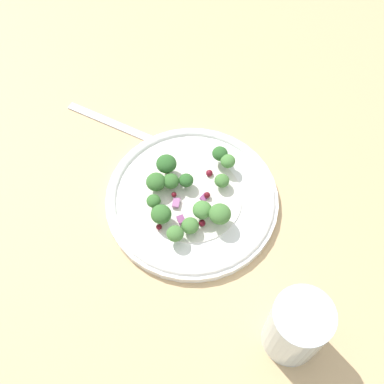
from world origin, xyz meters
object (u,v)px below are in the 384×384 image
(broccoli_floret_0, at_px, (163,165))
(broccoli_floret_1, at_px, (228,161))
(plate, at_px, (192,199))
(broccoli_floret_2, at_px, (154,201))
(water_glass, at_px, (296,327))
(fork, at_px, (128,129))

(broccoli_floret_0, xyz_separation_m, broccoli_floret_1, (0.09, -0.02, -0.00))
(plate, relative_size, broccoli_floret_1, 11.27)
(broccoli_floret_0, relative_size, broccoli_floret_2, 1.47)
(broccoli_floret_0, relative_size, water_glass, 0.29)
(plate, height_order, broccoli_floret_2, broccoli_floret_2)
(broccoli_floret_1, xyz_separation_m, water_glass, (0.00, -0.24, 0.02))
(broccoli_floret_2, relative_size, fork, 0.13)
(plate, bearing_deg, broccoli_floret_2, -179.50)
(broccoli_floret_1, bearing_deg, plate, -152.23)
(broccoli_floret_2, height_order, water_glass, water_glass)
(broccoli_floret_0, xyz_separation_m, fork, (-0.03, 0.10, -0.03))
(plate, xyz_separation_m, broccoli_floret_1, (0.06, 0.03, 0.02))
(broccoli_floret_0, height_order, water_glass, water_glass)
(plate, height_order, broccoli_floret_1, broccoli_floret_1)
(broccoli_floret_0, distance_m, broccoli_floret_1, 0.09)
(broccoli_floret_0, bearing_deg, water_glass, -70.32)
(broccoli_floret_0, height_order, broccoli_floret_1, broccoli_floret_0)
(broccoli_floret_0, height_order, broccoli_floret_2, broccoli_floret_0)
(plate, relative_size, broccoli_floret_2, 12.23)
(plate, height_order, water_glass, water_glass)
(plate, bearing_deg, water_glass, -73.08)
(plate, distance_m, broccoli_floret_0, 0.06)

